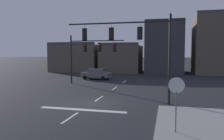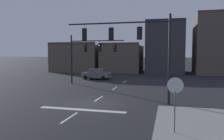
% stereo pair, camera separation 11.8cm
% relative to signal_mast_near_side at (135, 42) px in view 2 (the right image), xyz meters
% --- Properties ---
extents(ground_plane, '(400.00, 400.00, 0.00)m').
position_rel_signal_mast_near_side_xyz_m(ground_plane, '(-3.23, -1.23, -4.88)').
color(ground_plane, '#232328').
extents(sidewalk_near_corner, '(5.00, 8.00, 0.15)m').
position_rel_signal_mast_near_side_xyz_m(sidewalk_near_corner, '(4.49, -5.23, -4.81)').
color(sidewalk_near_corner, gray).
rests_on(sidewalk_near_corner, ground).
extents(stop_bar_paint, '(6.40, 0.50, 0.01)m').
position_rel_signal_mast_near_side_xyz_m(stop_bar_paint, '(-3.23, -3.23, -4.88)').
color(stop_bar_paint, silver).
rests_on(stop_bar_paint, ground).
extents(lane_centreline, '(0.16, 26.40, 0.01)m').
position_rel_signal_mast_near_side_xyz_m(lane_centreline, '(-3.23, 0.77, -4.88)').
color(lane_centreline, silver).
rests_on(lane_centreline, ground).
extents(signal_mast_near_side, '(8.42, 0.35, 7.01)m').
position_rel_signal_mast_near_side_xyz_m(signal_mast_near_side, '(0.00, 0.00, 0.00)').
color(signal_mast_near_side, black).
rests_on(signal_mast_near_side, ground).
extents(signal_mast_far_side, '(7.16, 0.50, 6.35)m').
position_rel_signal_mast_near_side_xyz_m(signal_mast_far_side, '(-7.35, 9.24, -0.65)').
color(signal_mast_far_side, black).
rests_on(signal_mast_far_side, ground).
extents(stop_sign, '(0.76, 0.64, 2.83)m').
position_rel_signal_mast_near_side_xyz_m(stop_sign, '(2.99, -6.72, -2.74)').
color(stop_sign, '#56565B').
rests_on(stop_sign, ground).
extents(car_lot_nearside, '(4.58, 2.25, 1.61)m').
position_rel_signal_mast_near_side_xyz_m(car_lot_nearside, '(-7.89, 14.39, -4.03)').
color(car_lot_nearside, slate).
rests_on(car_lot_nearside, ground).
extents(building_row, '(36.85, 11.32, 11.41)m').
position_rel_signal_mast_near_side_xyz_m(building_row, '(-1.81, 29.01, -0.71)').
color(building_row, brown).
rests_on(building_row, ground).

